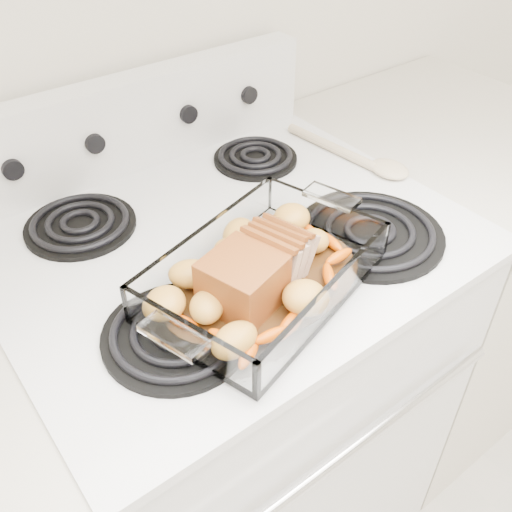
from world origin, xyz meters
TOP-DOWN VIEW (x-y plane):
  - electric_range at (0.00, 1.66)m, footprint 0.78×0.70m
  - counter_right at (0.67, 1.66)m, footprint 0.58×0.68m
  - baking_dish at (-0.04, 1.49)m, footprint 0.35×0.23m
  - pork_roast at (-0.06, 1.49)m, footprint 0.18×0.10m
  - roast_vegetables at (-0.04, 1.53)m, footprint 0.34×0.18m
  - wooden_spoon at (0.36, 1.67)m, footprint 0.08×0.30m

SIDE VIEW (x-z plane):
  - counter_right at x=0.67m, z-range 0.00..0.93m
  - electric_range at x=0.00m, z-range -0.08..1.04m
  - wooden_spoon at x=0.36m, z-range 0.93..0.96m
  - baking_dish at x=-0.04m, z-range 0.93..1.00m
  - roast_vegetables at x=-0.04m, z-range 0.95..0.99m
  - pork_roast at x=-0.06m, z-range 0.95..1.03m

